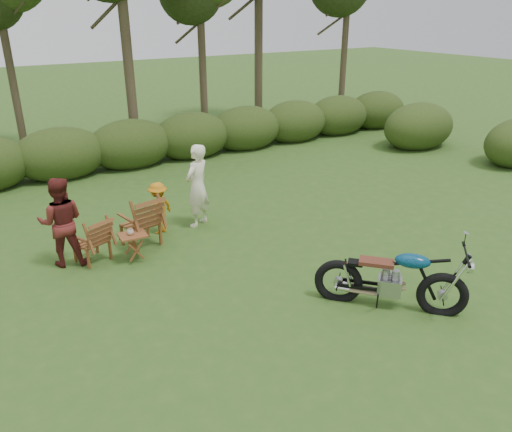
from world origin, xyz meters
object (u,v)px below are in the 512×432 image
motorcycle (387,306)px  lawn_chair_left (94,260)px  cup (130,232)px  adult_a (199,225)px  lawn_chair_right (142,245)px  child (161,232)px  side_table (134,247)px  adult_b (68,263)px

motorcycle → lawn_chair_left: motorcycle is taller
motorcycle → cup: bearing=175.6°
cup → adult_a: 2.05m
lawn_chair_right → child: bearing=-157.3°
side_table → adult_a: (1.75, 0.84, -0.26)m
adult_b → child: size_ratio=1.51×
motorcycle → adult_a: (-1.16, 4.49, 0.00)m
lawn_chair_right → side_table: bearing=47.9°
lawn_chair_right → cup: 0.88m
lawn_chair_left → child: 1.63m
motorcycle → adult_a: adult_a is taller
motorcycle → lawn_chair_right: bearing=168.2°
lawn_chair_left → cup: (0.64, -0.38, 0.58)m
side_table → adult_b: size_ratio=0.32×
lawn_chair_left → adult_b: adult_b is taller
side_table → child: (0.87, 0.91, -0.26)m
lawn_chair_right → lawn_chair_left: lawn_chair_right is taller
side_table → adult_b: bearing=154.8°
adult_a → child: bearing=-33.1°
lawn_chair_right → side_table: lawn_chair_right is taller
cup → child: (0.91, 0.90, -0.58)m
motorcycle → child: motorcycle is taller
lawn_chair_right → side_table: (-0.34, -0.56, 0.26)m
side_table → adult_b: (-1.11, 0.52, -0.26)m
lawn_chair_right → adult_b: size_ratio=0.64×
lawn_chair_left → adult_a: (2.42, 0.45, 0.00)m
adult_a → lawn_chair_right: bearing=-17.2°
cup → adult_a: size_ratio=0.07×
side_table → cup: (-0.03, 0.01, 0.31)m
lawn_chair_left → adult_b: size_ratio=0.53×
motorcycle → adult_a: bearing=151.3°
lawn_chair_left → child: child is taller
motorcycle → adult_a: size_ratio=1.23×
child → adult_b: bearing=-14.8°
lawn_chair_right → adult_b: 1.45m
cup → adult_b: 1.33m
adult_b → child: bearing=-150.7°
lawn_chair_right → lawn_chair_left: size_ratio=1.21×
cup → child: 1.40m
side_table → adult_a: 1.95m
cup → child: size_ratio=0.11×
lawn_chair_left → adult_a: bearing=169.4°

